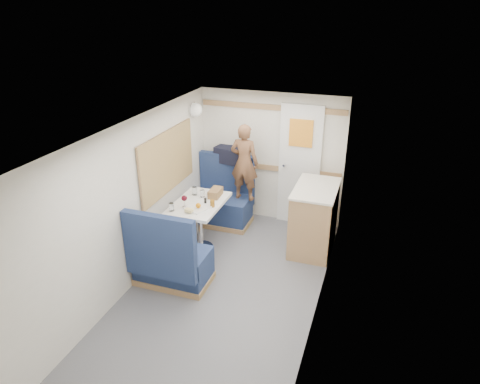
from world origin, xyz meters
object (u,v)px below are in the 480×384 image
at_px(person, 244,162).
at_px(cheese_block, 189,210).
at_px(bench_near, 171,263).
at_px(duffel_bag, 232,155).
at_px(bench_far, 222,204).
at_px(tray, 199,207).
at_px(tumbler_right, 202,193).
at_px(tumbler_mid, 195,191).
at_px(dome_light, 195,110).
at_px(wine_glass, 184,199).
at_px(bread_loaf, 215,193).
at_px(tumbler_left, 172,207).
at_px(beer_glass, 212,204).
at_px(pepper_grinder, 205,201).
at_px(dinette_table, 199,213).
at_px(galley_counter, 314,218).
at_px(orange_fruit, 198,206).

height_order(person, cheese_block, person).
distance_m(bench_near, duffel_bag, 2.11).
relative_size(bench_near, person, 0.91).
distance_m(bench_far, tray, 1.09).
bearing_deg(tumbler_right, tumbler_mid, 166.73).
relative_size(dome_light, wine_glass, 1.19).
bearing_deg(bread_loaf, tumbler_left, -121.57).
xyz_separation_m(duffel_bag, tumbler_left, (-0.29, -1.46, -0.25)).
relative_size(bench_near, wine_glass, 6.25).
height_order(dome_light, beer_glass, dome_light).
xyz_separation_m(tumbler_left, tumbler_mid, (0.07, 0.55, 0.00)).
height_order(dome_light, pepper_grinder, dome_light).
bearing_deg(tumbler_right, dinette_table, -82.86).
distance_m(bench_near, galley_counter, 2.04).
relative_size(tumbler_mid, tumbler_right, 1.13).
bearing_deg(bread_loaf, bench_far, 102.98).
distance_m(bench_far, galley_counter, 1.51).
bearing_deg(dome_light, tumbler_right, -61.24).
relative_size(tray, orange_fruit, 5.07).
height_order(dinette_table, person, person).
height_order(orange_fruit, bread_loaf, bread_loaf).
bearing_deg(pepper_grinder, dinette_table, 169.33).
bearing_deg(dinette_table, cheese_block, -88.30).
bearing_deg(person, wine_glass, 68.40).
bearing_deg(tumbler_mid, dinette_table, -53.93).
bearing_deg(dinette_table, bench_near, -90.00).
bearing_deg(tumbler_right, galley_counter, 13.92).
bearing_deg(person, galley_counter, 166.08).
distance_m(dinette_table, cheese_block, 0.37).
relative_size(galley_counter, tray, 2.64).
distance_m(orange_fruit, beer_glass, 0.19).
xyz_separation_m(dome_light, wine_glass, (0.28, -1.04, -0.91)).
bearing_deg(pepper_grinder, person, 74.58).
distance_m(cheese_block, tumbler_right, 0.50).
bearing_deg(tumbler_left, bench_near, -66.83).
bearing_deg(cheese_block, orange_fruit, 61.56).
height_order(duffel_bag, tray, duffel_bag).
distance_m(person, tumbler_right, 0.83).
height_order(bench_far, galley_counter, bench_far).
relative_size(bench_far, galley_counter, 1.14).
xyz_separation_m(person, tumbler_right, (-0.38, -0.69, -0.26)).
height_order(dinette_table, wine_glass, wine_glass).
height_order(person, wine_glass, person).
distance_m(bench_far, tumbler_left, 1.31).
bearing_deg(person, tray, 76.35).
xyz_separation_m(dome_light, tumbler_mid, (0.24, -0.64, -0.97)).
distance_m(tray, bread_loaf, 0.40).
distance_m(dinette_table, galley_counter, 1.57).
height_order(person, duffel_bag, person).
height_order(pepper_grinder, bread_loaf, bread_loaf).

